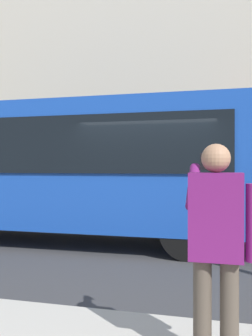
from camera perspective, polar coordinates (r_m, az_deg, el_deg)
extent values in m
plane|color=#38383A|center=(7.59, 4.10, -12.53)|extent=(60.00, 60.00, 0.00)
cube|color=beige|center=(14.79, 9.14, 17.22)|extent=(28.00, 0.80, 12.00)
cube|color=#1947AD|center=(8.60, -10.18, 0.38)|extent=(9.00, 2.50, 2.60)
cube|color=black|center=(7.49, -14.24, 3.46)|extent=(7.60, 0.06, 1.10)
cylinder|color=black|center=(9.00, 10.71, -7.29)|extent=(1.00, 0.28, 1.00)
cylinder|color=black|center=(6.84, 9.44, -9.69)|extent=(1.00, 0.28, 1.00)
cylinder|color=#4C4238|center=(3.11, 15.56, -20.86)|extent=(0.14, 0.14, 0.82)
cylinder|color=#4C4238|center=(3.11, 11.61, -20.83)|extent=(0.14, 0.14, 0.82)
cube|color=#6B1960|center=(2.92, 13.60, -7.19)|extent=(0.40, 0.24, 0.66)
sphere|color=#A87A5B|center=(2.90, 13.61, 1.47)|extent=(0.22, 0.22, 0.22)
cylinder|color=#6B1960|center=(2.93, 18.73, -7.95)|extent=(0.09, 0.09, 0.58)
cylinder|color=#6B1960|center=(3.07, 10.29, -2.70)|extent=(0.09, 0.48, 0.37)
cube|color=black|center=(3.20, 11.91, 1.00)|extent=(0.07, 0.01, 0.14)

